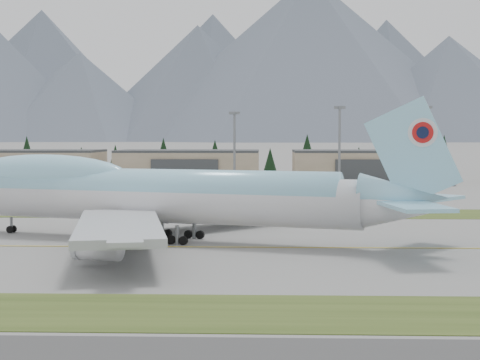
{
  "coord_description": "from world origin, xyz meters",
  "views": [
    {
      "loc": [
        11.08,
        -101.58,
        15.49
      ],
      "look_at": [
        6.88,
        23.81,
        8.0
      ],
      "focal_mm": 55.0,
      "sensor_mm": 36.0,
      "label": 1
    }
  ],
  "objects_px": {
    "hangar_center": "(189,166)",
    "service_vehicle_b": "(323,187)",
    "hangar_right": "(364,166)",
    "boeing_747_freighter": "(158,194)",
    "hangar_left": "(31,165)",
    "service_vehicle_a": "(176,187)",
    "service_vehicle_c": "(453,186)"
  },
  "relations": [
    {
      "from": "hangar_center",
      "to": "service_vehicle_b",
      "type": "bearing_deg",
      "value": -30.5
    },
    {
      "from": "service_vehicle_b",
      "to": "hangar_right",
      "type": "bearing_deg",
      "value": -44.89
    },
    {
      "from": "boeing_747_freighter",
      "to": "hangar_right",
      "type": "height_order",
      "value": "boeing_747_freighter"
    },
    {
      "from": "hangar_left",
      "to": "hangar_center",
      "type": "bearing_deg",
      "value": 0.0
    },
    {
      "from": "hangar_right",
      "to": "hangar_center",
      "type": "bearing_deg",
      "value": 180.0
    },
    {
      "from": "hangar_left",
      "to": "hangar_right",
      "type": "relative_size",
      "value": 1.0
    },
    {
      "from": "boeing_747_freighter",
      "to": "service_vehicle_a",
      "type": "height_order",
      "value": "boeing_747_freighter"
    },
    {
      "from": "hangar_left",
      "to": "service_vehicle_c",
      "type": "xyz_separation_m",
      "value": [
        139.85,
        -20.64,
        -5.39
      ]
    },
    {
      "from": "service_vehicle_b",
      "to": "service_vehicle_c",
      "type": "bearing_deg",
      "value": -95.88
    },
    {
      "from": "service_vehicle_b",
      "to": "service_vehicle_c",
      "type": "relative_size",
      "value": 1.01
    },
    {
      "from": "boeing_747_freighter",
      "to": "hangar_center",
      "type": "relative_size",
      "value": 1.64
    },
    {
      "from": "service_vehicle_a",
      "to": "service_vehicle_c",
      "type": "bearing_deg",
      "value": 3.88
    },
    {
      "from": "service_vehicle_b",
      "to": "hangar_center",
      "type": "bearing_deg",
      "value": 46.23
    },
    {
      "from": "hangar_right",
      "to": "hangar_left",
      "type": "bearing_deg",
      "value": 180.0
    },
    {
      "from": "service_vehicle_a",
      "to": "service_vehicle_c",
      "type": "relative_size",
      "value": 0.93
    },
    {
      "from": "hangar_left",
      "to": "hangar_right",
      "type": "height_order",
      "value": "same"
    },
    {
      "from": "hangar_right",
      "to": "service_vehicle_b",
      "type": "distance_m",
      "value": 30.93
    },
    {
      "from": "service_vehicle_b",
      "to": "service_vehicle_a",
      "type": "bearing_deg",
      "value": 81.11
    },
    {
      "from": "service_vehicle_a",
      "to": "service_vehicle_b",
      "type": "height_order",
      "value": "service_vehicle_b"
    },
    {
      "from": "hangar_center",
      "to": "service_vehicle_c",
      "type": "height_order",
      "value": "hangar_center"
    },
    {
      "from": "hangar_left",
      "to": "service_vehicle_b",
      "type": "height_order",
      "value": "hangar_left"
    },
    {
      "from": "hangar_right",
      "to": "boeing_747_freighter",
      "type": "bearing_deg",
      "value": -109.16
    },
    {
      "from": "hangar_left",
      "to": "service_vehicle_b",
      "type": "distance_m",
      "value": 102.52
    },
    {
      "from": "service_vehicle_a",
      "to": "hangar_left",
      "type": "bearing_deg",
      "value": 149.54
    },
    {
      "from": "boeing_747_freighter",
      "to": "hangar_center",
      "type": "distance_m",
      "value": 143.65
    },
    {
      "from": "service_vehicle_c",
      "to": "hangar_left",
      "type": "bearing_deg",
      "value": 178.48
    },
    {
      "from": "hangar_right",
      "to": "service_vehicle_c",
      "type": "height_order",
      "value": "hangar_right"
    },
    {
      "from": "hangar_left",
      "to": "hangar_center",
      "type": "distance_m",
      "value": 55.0
    },
    {
      "from": "boeing_747_freighter",
      "to": "hangar_right",
      "type": "relative_size",
      "value": 1.64
    },
    {
      "from": "service_vehicle_b",
      "to": "service_vehicle_c",
      "type": "distance_m",
      "value": 41.15
    },
    {
      "from": "service_vehicle_a",
      "to": "hangar_right",
      "type": "bearing_deg",
      "value": 23.81
    },
    {
      "from": "boeing_747_freighter",
      "to": "service_vehicle_c",
      "type": "distance_m",
      "value": 143.73
    }
  ]
}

